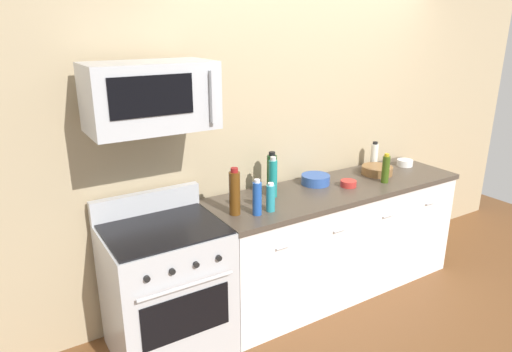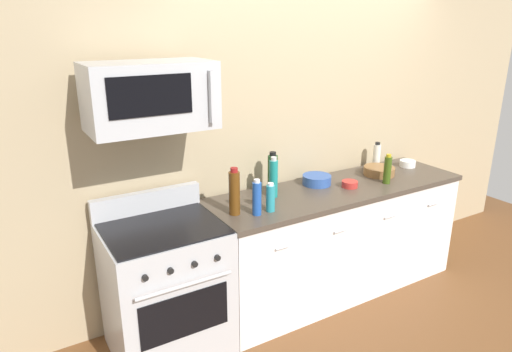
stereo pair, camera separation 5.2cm
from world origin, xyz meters
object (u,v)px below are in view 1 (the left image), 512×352
Objects in this scene: bowl_white_ceramic at (405,163)px; bowl_wooden_salad at (377,170)px; bottle_sparkling_teal at (273,178)px; bottle_vinegar_white at (374,155)px; bottle_dish_soap at (271,198)px; bottle_soda_blue at (257,198)px; bottle_wine_amber at (235,193)px; bottle_wine_green at (272,173)px; microwave at (150,96)px; bottle_olive_oil at (386,169)px; bowl_red_small at (348,183)px; range_oven at (167,289)px; bowl_blue_mixing at (316,179)px.

bowl_white_ceramic is 0.40m from bowl_wooden_salad.
bottle_vinegar_white is (1.19, 0.14, -0.04)m from bottle_sparkling_teal.
bottle_dish_soap is 0.12m from bottle_soda_blue.
bottle_wine_amber is (-1.60, -0.28, 0.05)m from bottle_vinegar_white.
bottle_wine_green is at bearing -178.28° from bottle_vinegar_white.
microwave is at bearing 163.28° from bottle_soda_blue.
bottle_soda_blue is (-1.24, -0.01, 0.00)m from bottle_olive_oil.
bottle_soda_blue is at bearing -34.39° from bottle_wine_amber.
microwave is 3.05× the size of bottle_olive_oil.
bottle_wine_green reaches higher than bottle_soda_blue.
bottle_vinegar_white is at bearing 26.22° from bowl_red_small.
bowl_wooden_salad is at bearing 0.30° from microwave.
bottle_soda_blue is 0.97× the size of bowl_wooden_salad.
bottle_dish_soap is (0.74, -0.14, 0.55)m from range_oven.
bottle_wine_amber is at bearing 161.33° from bottle_dish_soap.
range_oven reaches higher than bowl_wooden_salad.
microwave is at bearing -179.70° from bowl_wooden_salad.
bowl_blue_mixing is at bearing 5.73° from range_oven.
bottle_wine_amber is 1.48m from bowl_wooden_salad.
bottle_vinegar_white is at bearing 154.60° from bowl_white_ceramic.
bowl_wooden_salad is (1.00, -0.13, -0.11)m from bottle_wine_green.
range_oven is 0.86m from bottle_soda_blue.
bottle_vinegar_white is (0.23, 0.36, -0.00)m from bottle_olive_oil.
bowl_blue_mixing is at bearing 177.73° from bowl_white_ceramic.
bottle_wine_green reaches higher than bowl_red_small.
bottle_wine_green is at bearing 157.47° from bowl_red_small.
bowl_white_ceramic is (1.86, 0.15, -0.13)m from bottle_wine_amber.
bottle_dish_soap reaches higher than bowl_wooden_salad.
bowl_wooden_salad reaches higher than bowl_white_ceramic.
bowl_white_ceramic is at bearing 5.91° from bowl_wooden_salad.
bottle_wine_green is at bearing 44.37° from bottle_soda_blue.
bowl_blue_mixing is (0.39, -0.05, -0.11)m from bottle_wine_green.
bottle_dish_soap is 1.45× the size of bowl_white_ceramic.
bottle_soda_blue is 0.79m from bowl_blue_mixing.
bowl_blue_mixing is (0.73, 0.28, -0.08)m from bottle_soda_blue.
bottle_soda_blue is at bearing -140.99° from bottle_sparkling_teal.
bottle_vinegar_white is at bearing 6.08° from range_oven.
bottle_olive_oil is 0.95m from bottle_wine_green.
bottle_wine_green is 0.64m from bowl_red_small.
bottle_soda_blue reaches higher than bowl_white_ceramic.
bottle_olive_oil is at bearing -19.72° from bottle_wine_green.
bottle_sparkling_teal reaches higher than bowl_wooden_salad.
microwave is 3.23× the size of bowl_blue_mixing.
microwave reaches higher than bottle_vinegar_white.
bottle_sparkling_teal is at bearing -179.50° from bowl_white_ceramic.
bottle_dish_soap is at bearing -179.73° from bottle_olive_oil.
bottle_dish_soap is 0.40m from bottle_wine_green.
range_oven is 1.09m from bottle_sparkling_teal.
bowl_wooden_salad is at bearing 1.60° from range_oven.
bottle_soda_blue is at bearing -174.22° from bowl_red_small.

